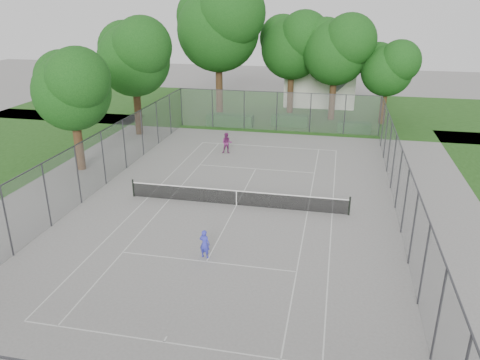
% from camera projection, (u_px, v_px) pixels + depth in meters
% --- Properties ---
extents(ground, '(120.00, 120.00, 0.00)m').
position_uv_depth(ground, '(236.00, 205.00, 27.18)').
color(ground, gray).
rests_on(ground, ground).
extents(grass_far, '(60.00, 20.00, 0.00)m').
position_uv_depth(grass_far, '(287.00, 109.00, 50.90)').
color(grass_far, '#1E4914').
rests_on(grass_far, ground).
extents(court_markings, '(11.03, 23.83, 0.01)m').
position_uv_depth(court_markings, '(236.00, 205.00, 27.18)').
color(court_markings, silver).
rests_on(court_markings, ground).
extents(tennis_net, '(12.87, 0.10, 1.10)m').
position_uv_depth(tennis_net, '(236.00, 197.00, 27.00)').
color(tennis_net, black).
rests_on(tennis_net, ground).
extents(perimeter_fence, '(18.08, 34.08, 3.52)m').
position_uv_depth(perimeter_fence, '(236.00, 176.00, 26.53)').
color(perimeter_fence, '#38383D').
rests_on(perimeter_fence, ground).
extents(tree_far_left, '(9.17, 8.38, 13.19)m').
position_uv_depth(tree_far_left, '(219.00, 23.00, 44.80)').
color(tree_far_left, '#3E2616').
rests_on(tree_far_left, ground).
extents(tree_far_midleft, '(7.18, 6.55, 10.32)m').
position_uv_depth(tree_far_midleft, '(293.00, 43.00, 46.86)').
color(tree_far_midleft, '#3E2616').
rests_on(tree_far_midleft, ground).
extents(tree_far_midright, '(7.05, 6.44, 10.14)m').
position_uv_depth(tree_far_midright, '(337.00, 47.00, 44.03)').
color(tree_far_midright, '#3E2616').
rests_on(tree_far_midright, ground).
extents(tree_far_right, '(5.49, 5.01, 7.89)m').
position_uv_depth(tree_far_right, '(388.00, 66.00, 43.09)').
color(tree_far_right, '#3E2616').
rests_on(tree_far_right, ground).
extents(tree_side_back, '(7.00, 6.39, 10.06)m').
position_uv_depth(tree_side_back, '(134.00, 54.00, 39.05)').
color(tree_side_back, '#3E2616').
rests_on(tree_side_back, ground).
extents(tree_side_front, '(5.92, 5.40, 8.50)m').
position_uv_depth(tree_side_front, '(72.00, 86.00, 30.86)').
color(tree_side_front, '#3E2616').
rests_on(tree_side_front, ground).
extents(hedge_left, '(4.34, 1.30, 1.09)m').
position_uv_depth(hedge_left, '(230.00, 120.00, 44.05)').
color(hedge_left, '#164416').
rests_on(hedge_left, ground).
extents(hedge_mid, '(3.41, 0.97, 1.07)m').
position_uv_depth(hedge_mid, '(290.00, 120.00, 43.99)').
color(hedge_mid, '#164416').
rests_on(hedge_mid, ground).
extents(hedge_right, '(2.96, 1.09, 0.89)m').
position_uv_depth(hedge_right, '(354.00, 127.00, 42.03)').
color(hedge_right, '#164416').
rests_on(hedge_right, ground).
extents(house, '(7.59, 5.88, 9.45)m').
position_uv_depth(house, '(321.00, 70.00, 52.18)').
color(house, silver).
rests_on(house, ground).
extents(girl_player, '(0.57, 0.43, 1.40)m').
position_uv_depth(girl_player, '(205.00, 244.00, 21.47)').
color(girl_player, '#3639CA').
rests_on(girl_player, ground).
extents(woman_player, '(0.89, 0.75, 1.63)m').
position_uv_depth(woman_player, '(227.00, 143.00, 36.08)').
color(woman_player, '#792865').
rests_on(woman_player, ground).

